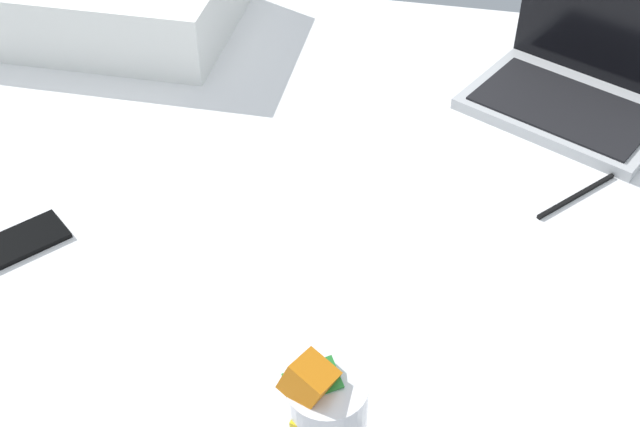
# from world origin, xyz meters

# --- Properties ---
(bed_mattress) EXTENTS (1.80, 1.40, 0.18)m
(bed_mattress) POSITION_xyz_m (0.00, 0.00, 0.09)
(bed_mattress) COLOR white
(bed_mattress) RESTS_ON ground
(laptop) EXTENTS (0.40, 0.36, 0.23)m
(laptop) POSITION_xyz_m (0.39, 0.37, 0.22)
(laptop) COLOR #B7BABC
(laptop) RESTS_ON bed_mattress
(snack_cup) EXTENTS (0.10, 0.11, 0.15)m
(snack_cup) POSITION_xyz_m (0.09, -0.39, 0.24)
(snack_cup) COLOR silver
(snack_cup) RESTS_ON bed_mattress
(cell_phone) EXTENTS (0.14, 0.15, 0.01)m
(cell_phone) POSITION_xyz_m (-0.40, -0.15, 0.18)
(cell_phone) COLOR black
(cell_phone) RESTS_ON bed_mattress
(charger_cable) EXTENTS (0.12, 0.13, 0.01)m
(charger_cable) POSITION_xyz_m (0.39, 0.12, 0.18)
(charger_cable) COLOR black
(charger_cable) RESTS_ON bed_mattress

